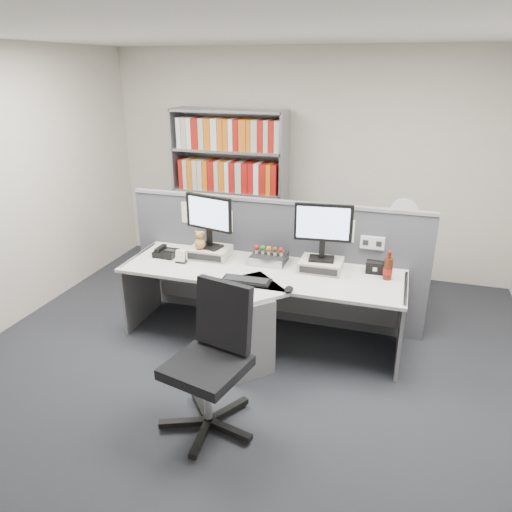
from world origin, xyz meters
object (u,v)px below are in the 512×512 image
(shelving_unit, at_px, (230,194))
(cola_bottle, at_px, (388,269))
(monitor_left, at_px, (209,217))
(desk_fan, at_px, (403,216))
(desk, at_px, (254,306))
(desk_calendar, at_px, (181,257))
(monitor_right, at_px, (323,227))
(keyboard, at_px, (246,281))
(filing_cabinet, at_px, (397,273))
(desk_phone, at_px, (166,253))
(office_chair, at_px, (213,355))
(mouse, at_px, (289,289))
(desktop_pc, at_px, (269,258))
(speaker, at_px, (375,267))

(shelving_unit, bearing_deg, cola_bottle, -36.51)
(monitor_left, bearing_deg, desk_fan, 29.77)
(desk, bearing_deg, monitor_left, 146.30)
(desk_calendar, bearing_deg, monitor_right, 9.59)
(keyboard, relative_size, filing_cabinet, 0.62)
(keyboard, distance_m, desk_phone, 1.02)
(desk_calendar, bearing_deg, office_chair, -55.81)
(filing_cabinet, bearing_deg, mouse, -118.62)
(office_chair, bearing_deg, desk_phone, 128.47)
(desktop_pc, relative_size, mouse, 2.70)
(desktop_pc, distance_m, desk_calendar, 0.84)
(monitor_right, xyz_separation_m, keyboard, (-0.57, -0.46, -0.40))
(cola_bottle, bearing_deg, speaker, 137.64)
(desktop_pc, xyz_separation_m, cola_bottle, (1.10, -0.06, 0.06))
(office_chair, bearing_deg, desk_calendar, 124.19)
(desk_phone, distance_m, shelving_unit, 1.59)
(desk_phone, bearing_deg, office_chair, -51.53)
(speaker, relative_size, office_chair, 0.16)
(desk_fan, bearing_deg, keyboard, -130.23)
(desktop_pc, bearing_deg, office_chair, -90.26)
(shelving_unit, xyz_separation_m, desk_fan, (2.10, -0.45, 0.03))
(desk, height_order, mouse, mouse)
(cola_bottle, relative_size, shelving_unit, 0.13)
(desk_fan, bearing_deg, monitor_right, -123.64)
(speaker, bearing_deg, mouse, -136.78)
(filing_cabinet, bearing_deg, desk_calendar, -148.02)
(desk_calendar, bearing_deg, speaker, 9.37)
(cola_bottle, relative_size, desk_fan, 0.53)
(mouse, distance_m, filing_cabinet, 1.82)
(mouse, xyz_separation_m, speaker, (0.65, 0.61, 0.03))
(monitor_left, bearing_deg, office_chair, -67.07)
(mouse, distance_m, shelving_unit, 2.37)
(office_chair, bearing_deg, shelving_unit, 107.73)
(desk_phone, xyz_separation_m, desk_fan, (2.21, 1.12, 0.26))
(speaker, distance_m, desk_fan, 0.99)
(keyboard, height_order, shelving_unit, shelving_unit)
(monitor_left, relative_size, desk_calendar, 4.22)
(desk_phone, distance_m, office_chair, 1.65)
(filing_cabinet, relative_size, office_chair, 0.66)
(mouse, distance_m, cola_bottle, 0.92)
(mouse, distance_m, speaker, 0.90)
(desk, height_order, shelving_unit, shelving_unit)
(monitor_left, bearing_deg, shelving_unit, 102.50)
(speaker, height_order, office_chair, office_chair)
(desk, relative_size, desktop_pc, 8.08)
(monitor_left, height_order, speaker, monitor_left)
(cola_bottle, height_order, desk_fan, desk_fan)
(desktop_pc, relative_size, desk_fan, 0.65)
(desk_fan, bearing_deg, mouse, -118.63)
(monitor_right, height_order, desk_fan, monitor_right)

